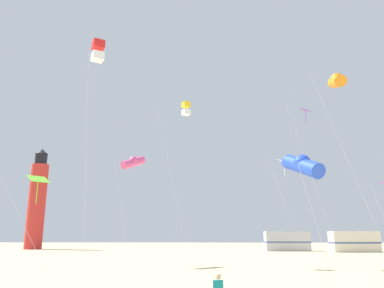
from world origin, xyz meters
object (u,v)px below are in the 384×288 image
(kite_tube_orange, at_px, (337,81))
(kite_diamond_violet, at_px, (306,117))
(kite_box_scarlet, at_px, (98,51))
(lighthouse_distant, at_px, (37,201))
(rv_van_silver, at_px, (287,241))
(kite_tube_blue, at_px, (302,165))
(kite_box_gold, at_px, (186,109))
(rv_van_cream, at_px, (354,242))
(kite_tube_rainbow, at_px, (133,162))
(kite_diamond_lime, at_px, (38,182))
(kite_diamond_white, at_px, (284,165))

(kite_tube_orange, relative_size, kite_diamond_violet, 0.90)
(kite_box_scarlet, height_order, lighthouse_distant, lighthouse_distant)
(lighthouse_distant, xyz_separation_m, rv_van_silver, (40.13, -5.41, -6.45))
(kite_tube_blue, xyz_separation_m, kite_tube_orange, (3.64, 4.49, 5.92))
(kite_box_scarlet, height_order, kite_box_gold, kite_box_gold)
(kite_tube_blue, xyz_separation_m, rv_van_cream, (16.51, 37.15, -4.09))
(kite_diamond_violet, relative_size, rv_van_silver, 2.09)
(kite_box_scarlet, height_order, kite_tube_blue, kite_box_scarlet)
(lighthouse_distant, bearing_deg, kite_tube_blue, -54.92)
(kite_box_gold, height_order, rv_van_silver, kite_box_gold)
(kite_tube_rainbow, bearing_deg, lighthouse_distant, 124.81)
(rv_van_silver, bearing_deg, kite_diamond_violet, -97.94)
(kite_diamond_lime, xyz_separation_m, kite_tube_blue, (12.40, -1.00, 0.60))
(kite_diamond_violet, distance_m, rv_van_cream, 27.11)
(kite_diamond_lime, relative_size, lighthouse_distant, 0.31)
(kite_tube_blue, distance_m, rv_van_silver, 41.35)
(kite_box_scarlet, bearing_deg, rv_van_cream, 53.14)
(kite_diamond_white, xyz_separation_m, rv_van_cream, (14.53, 24.71, -6.33))
(kite_box_scarlet, bearing_deg, kite_box_gold, 71.07)
(kite_box_gold, relative_size, kite_diamond_violet, 1.01)
(kite_diamond_lime, distance_m, kite_tube_rainbow, 14.00)
(kite_box_gold, distance_m, kite_tube_orange, 13.59)
(kite_diamond_white, distance_m, kite_diamond_lime, 18.60)
(kite_box_scarlet, xyz_separation_m, kite_tube_rainbow, (-0.23, 12.73, -3.68))
(kite_tube_orange, height_order, lighthouse_distant, lighthouse_distant)
(kite_box_scarlet, distance_m, rv_van_cream, 45.62)
(kite_diamond_violet, height_order, kite_tube_rainbow, kite_diamond_violet)
(kite_tube_orange, distance_m, lighthouse_distant, 54.76)
(rv_van_cream, bearing_deg, rv_van_silver, 156.36)
(kite_diamond_lime, bearing_deg, lighthouse_distant, 113.80)
(kite_diamond_white, height_order, kite_tube_blue, kite_diamond_white)
(kite_tube_rainbow, height_order, rv_van_cream, kite_tube_rainbow)
(kite_diamond_violet, bearing_deg, lighthouse_distant, 140.61)
(kite_diamond_white, height_order, kite_tube_rainbow, kite_tube_rainbow)
(kite_box_scarlet, xyz_separation_m, kite_diamond_violet, (14.94, 13.74, 0.53))
(kite_box_gold, relative_size, kite_tube_blue, 2.20)
(kite_diamond_lime, relative_size, rv_van_cream, 0.80)
(kite_tube_blue, relative_size, rv_van_cream, 0.94)
(kite_tube_orange, bearing_deg, rv_van_cream, 68.50)
(kite_diamond_violet, distance_m, rv_van_silver, 27.54)
(kite_box_gold, relative_size, kite_tube_rainbow, 1.50)
(kite_box_scarlet, distance_m, kite_box_gold, 13.17)
(kite_box_scarlet, xyz_separation_m, kite_tube_blue, (10.10, -1.66, -6.60))
(kite_tube_rainbow, xyz_separation_m, rv_van_silver, (18.31, 25.97, -7.01))
(kite_box_scarlet, relative_size, kite_tube_orange, 1.05)
(rv_van_cream, bearing_deg, kite_tube_blue, -116.93)
(rv_van_cream, bearing_deg, kite_tube_rainbow, -142.67)
(kite_tube_orange, xyz_separation_m, kite_tube_rainbow, (-13.97, 9.90, -3.01))
(kite_diamond_lime, relative_size, rv_van_silver, 0.81)
(kite_diamond_violet, relative_size, rv_van_cream, 2.06)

